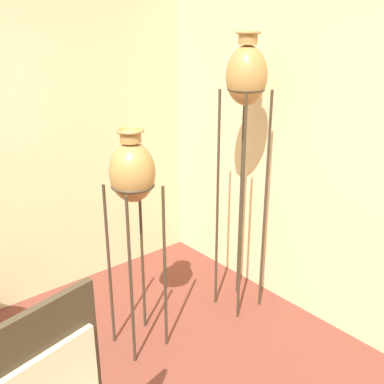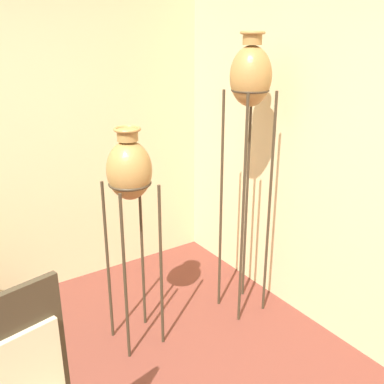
# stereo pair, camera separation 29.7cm
# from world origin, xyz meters

# --- Properties ---
(vase_stand_tall) EXTENTS (0.27, 0.27, 2.03)m
(vase_stand_tall) POSITION_xyz_m (1.77, 0.97, 1.69)
(vase_stand_tall) COLOR #382D1E
(vase_stand_tall) RESTS_ON ground_plane
(vase_stand_medium) EXTENTS (0.28, 0.28, 1.50)m
(vase_stand_medium) POSITION_xyz_m (0.92, 1.08, 1.21)
(vase_stand_medium) COLOR #382D1E
(vase_stand_medium) RESTS_ON ground_plane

